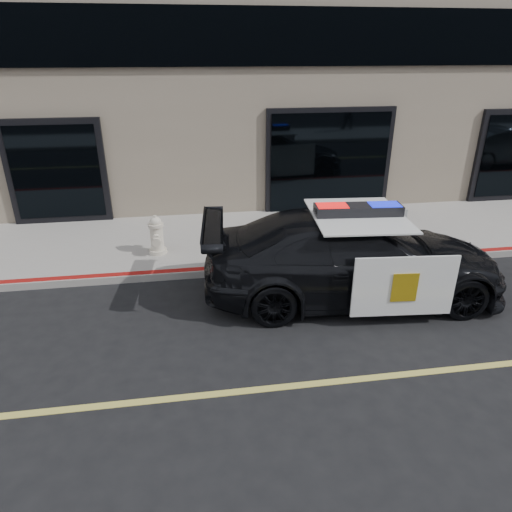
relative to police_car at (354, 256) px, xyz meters
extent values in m
cube|color=gray|center=(1.89, 2.90, -0.72)|extent=(60.00, 3.50, 0.15)
imported|color=black|center=(0.00, 0.00, -0.01)|extent=(3.12, 5.82, 1.58)
cube|color=white|center=(0.43, -1.17, -0.04)|extent=(1.68, 0.18, 1.05)
cube|color=white|center=(0.62, 1.09, -0.04)|extent=(1.68, 0.18, 1.05)
cube|color=white|center=(0.00, 0.00, 0.80)|extent=(1.73, 2.02, 0.03)
cube|color=gold|center=(0.42, -1.21, -0.04)|extent=(0.42, 0.05, 0.50)
cube|color=black|center=(0.00, 0.00, 0.89)|extent=(1.54, 0.52, 0.18)
cube|color=red|center=(-0.46, 0.04, 0.90)|extent=(0.55, 0.39, 0.17)
cube|color=#0C19CC|center=(0.46, -0.04, 0.90)|extent=(0.55, 0.39, 0.17)
cylinder|color=beige|center=(-3.65, 2.19, -0.61)|extent=(0.39, 0.39, 0.09)
cylinder|color=beige|center=(-3.65, 2.19, -0.29)|extent=(0.28, 0.28, 0.54)
cylinder|color=beige|center=(-3.65, 2.19, 0.00)|extent=(0.34, 0.34, 0.06)
sphere|color=beige|center=(-3.65, 2.19, 0.06)|extent=(0.25, 0.25, 0.25)
cylinder|color=beige|center=(-3.65, 2.19, 0.17)|extent=(0.08, 0.08, 0.08)
cylinder|color=beige|center=(-3.65, 2.37, -0.22)|extent=(0.14, 0.13, 0.14)
cylinder|color=beige|center=(-3.65, 2.01, -0.22)|extent=(0.14, 0.13, 0.14)
cylinder|color=beige|center=(-3.65, 1.97, -0.29)|extent=(0.18, 0.15, 0.18)
camera|label=1|loc=(-2.90, -7.19, 3.46)|focal=32.00mm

